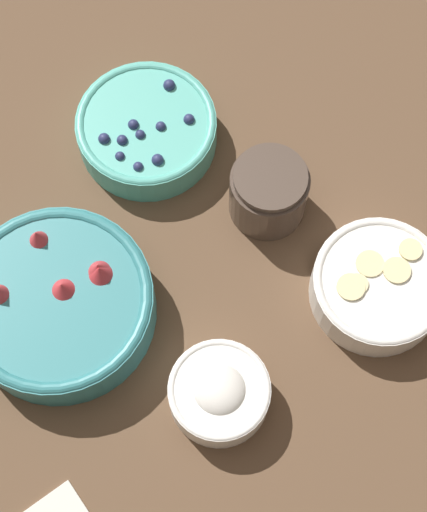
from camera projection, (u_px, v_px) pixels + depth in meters
The scene contains 6 objects.
ground_plane at pixel (127, 295), 1.04m from camera, with size 4.00×4.00×0.00m, color brown.
bowl_strawberries at pixel (58, 303), 1.00m from camera, with size 0.23×0.23×0.09m.
bowl_blueberries at pixel (147, 129), 1.09m from camera, with size 0.18×0.18×0.06m.
bowl_bananas at pixel (378, 285), 1.02m from camera, with size 0.16×0.16×0.05m.
bowl_cream at pixel (217, 395), 0.97m from camera, with size 0.12×0.12×0.06m.
jar_chocolate at pixel (268, 193), 1.05m from camera, with size 0.10×0.10×0.09m.
Camera 1 is at (0.14, 0.32, 0.99)m, focal length 60.00 mm.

